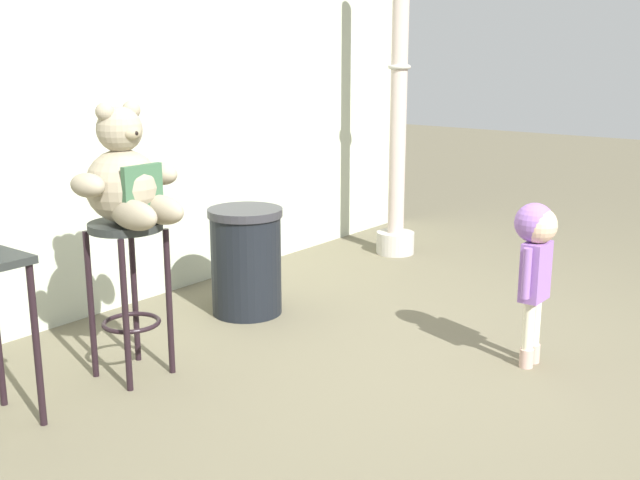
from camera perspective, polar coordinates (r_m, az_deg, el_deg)
name	(u,v)px	position (r m, az deg, el deg)	size (l,w,h in m)	color
ground_plane	(422,380)	(4.05, 7.58, -10.24)	(24.00, 24.00, 0.00)	#645E48
building_wall	(117,42)	(5.25, -14.80, 13.98)	(6.29, 0.30, 3.39)	beige
bar_stool_with_teddy	(128,269)	(4.01, -14.02, -2.09)	(0.37, 0.37, 0.81)	#252827
teddy_bear	(126,180)	(3.89, -14.14, 4.34)	(0.57, 0.51, 0.59)	gray
child_walking	(536,249)	(4.16, 15.66, -0.66)	(0.28, 0.22, 0.88)	#C6A192
trash_bin	(246,261)	(4.92, -5.49, -1.54)	(0.47, 0.47, 0.68)	black
lamppost	(398,130)	(6.28, 5.79, 8.07)	(0.31, 0.31, 2.61)	#AFAA9F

